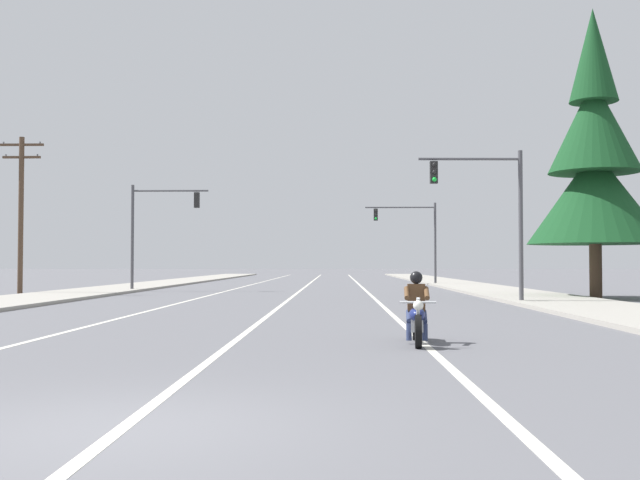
# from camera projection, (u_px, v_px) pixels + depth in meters

# --- Properties ---
(ground_plane) EXTENTS (400.00, 400.00, 0.00)m
(ground_plane) POSITION_uv_depth(u_px,v_px,m) (119.00, 428.00, 7.16)
(ground_plane) COLOR #5B5B60
(lane_stripe_center) EXTENTS (0.16, 100.00, 0.01)m
(lane_stripe_center) POSITION_uv_depth(u_px,v_px,m) (306.00, 286.00, 52.13)
(lane_stripe_center) COLOR beige
(lane_stripe_center) RESTS_ON ground
(lane_stripe_left) EXTENTS (0.16, 100.00, 0.01)m
(lane_stripe_left) POSITION_uv_depth(u_px,v_px,m) (247.00, 286.00, 52.22)
(lane_stripe_left) COLOR beige
(lane_stripe_left) RESTS_ON ground
(lane_stripe_right) EXTENTS (0.16, 100.00, 0.01)m
(lane_stripe_right) POSITION_uv_depth(u_px,v_px,m) (361.00, 286.00, 52.05)
(lane_stripe_right) COLOR beige
(lane_stripe_right) RESTS_ON ground
(sidewalk_kerb_right) EXTENTS (4.40, 110.00, 0.14)m
(sidewalk_kerb_right) POSITION_uv_depth(u_px,v_px,m) (477.00, 287.00, 46.89)
(sidewalk_kerb_right) COLOR #9E998E
(sidewalk_kerb_right) RESTS_ON ground
(sidewalk_kerb_left) EXTENTS (4.40, 110.00, 0.14)m
(sidewalk_kerb_left) POSITION_uv_depth(u_px,v_px,m) (131.00, 287.00, 47.38)
(sidewalk_kerb_left) COLOR #9E998E
(sidewalk_kerb_left) RESTS_ON ground
(motorcycle_with_rider) EXTENTS (0.70, 2.19, 1.46)m
(motorcycle_with_rider) POSITION_uv_depth(u_px,v_px,m) (417.00, 315.00, 14.75)
(motorcycle_with_rider) COLOR black
(motorcycle_with_rider) RESTS_ON ground
(traffic_signal_near_right) EXTENTS (4.23, 0.45, 6.20)m
(traffic_signal_near_right) POSITION_uv_depth(u_px,v_px,m) (492.00, 203.00, 29.47)
(traffic_signal_near_right) COLOR #47474C
(traffic_signal_near_right) RESTS_ON ground
(traffic_signal_near_left) EXTENTS (4.53, 0.37, 6.20)m
(traffic_signal_near_left) POSITION_uv_depth(u_px,v_px,m) (154.00, 221.00, 42.47)
(traffic_signal_near_left) COLOR #47474C
(traffic_signal_near_left) RESTS_ON ground
(traffic_signal_mid_right) EXTENTS (5.36, 0.37, 6.20)m
(traffic_signal_mid_right) POSITION_uv_depth(u_px,v_px,m) (415.00, 230.00, 55.02)
(traffic_signal_mid_right) COLOR #47474C
(traffic_signal_mid_right) RESTS_ON ground
(utility_pole_left_near) EXTENTS (2.28, 0.26, 8.18)m
(utility_pole_left_near) POSITION_uv_depth(u_px,v_px,m) (21.00, 209.00, 37.75)
(utility_pole_left_near) COLOR #4C3828
(utility_pole_left_near) RESTS_ON ground
(conifer_tree_right_verge_near) EXTENTS (6.14, 6.14, 13.51)m
(conifer_tree_right_verge_near) POSITION_uv_depth(u_px,v_px,m) (594.00, 165.00, 33.73)
(conifer_tree_right_verge_near) COLOR #423023
(conifer_tree_right_verge_near) RESTS_ON ground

